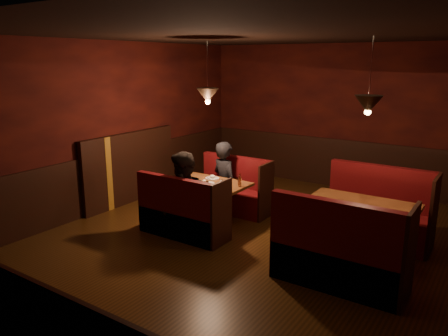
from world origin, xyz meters
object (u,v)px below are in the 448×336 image
Objects in this scene: main_table at (209,191)px; second_bench_far at (378,218)px; second_table at (359,219)px; diner_b at (184,184)px; main_bench_far at (234,194)px; diner_a at (225,167)px; main_bench_near at (182,218)px; second_bench_near at (338,260)px.

main_table is 2.58m from second_bench_far.
second_table is 0.85× the size of diner_b.
main_bench_far is 0.88× the size of diner_a.
second_bench_near is at bearing -3.93° from main_bench_near.
diner_b reaches higher than second_bench_far.
second_bench_near is at bearing 170.80° from diner_a.
second_bench_near is 2.49m from diner_b.
second_table is at bearing 92.20° from second_bench_near.
diner_b is at bearing -149.63° from second_bench_far.
diner_b is (0.13, -1.27, 0.02)m from diner_a.
second_bench_far is 0.94× the size of diner_b.
second_table is 0.86m from second_bench_far.
diner_b is (0.01, 0.06, 0.51)m from main_bench_near.
main_bench_near is at bearing -164.75° from second_table.
second_bench_far and second_bench_near have the same top height.
main_table is 0.91× the size of second_table.
second_bench_near reaches higher than second_table.
main_bench_near is 2.52m from second_table.
diner_a is 0.97× the size of diner_b.
main_bench_near is (0.01, -0.72, -0.22)m from main_table.
main_bench_far is at bearing 162.21° from second_table.
diner_b reaches higher than second_table.
main_table is at bearing 108.46° from diner_b.
second_bench_near is 0.97× the size of diner_a.
diner_a is at bearing -176.58° from second_bench_far.
main_bench_near is (0.00, -1.43, 0.00)m from main_bench_far.
main_bench_near is 0.85× the size of diner_b.
main_table is 0.75m from main_bench_near.
diner_a reaches higher than second_bench_near.
main_table is 0.75m from main_bench_far.
main_bench_far is 1.00× the size of second_table.
main_bench_near is 0.51m from diner_b.
second_bench_far reaches higher than main_bench_near.
main_bench_near is 0.91× the size of second_bench_near.
second_bench_near is (0.00, -1.65, 0.00)m from second_bench_far.
second_bench_near is (2.45, -0.17, 0.05)m from main_bench_near.
second_bench_far reaches higher than second_table.
main_table reaches higher than second_table.
diner_b is at bearing -87.99° from main_table.
main_bench_near is 2.45m from second_bench_near.
main_bench_near is at bearing -88.88° from main_table.
main_bench_far is 1.43m from main_bench_near.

